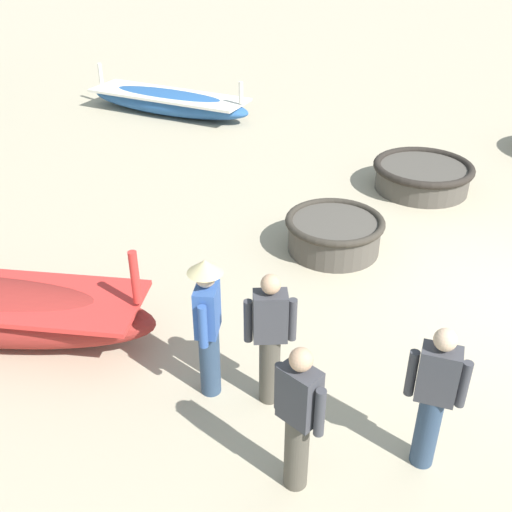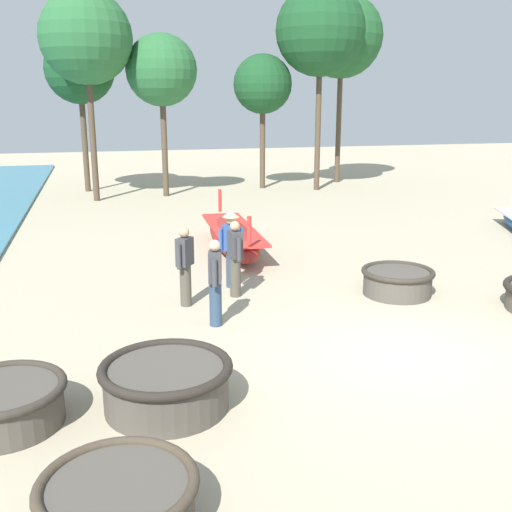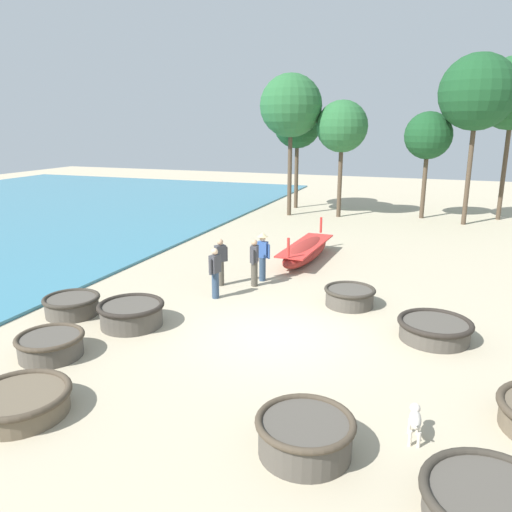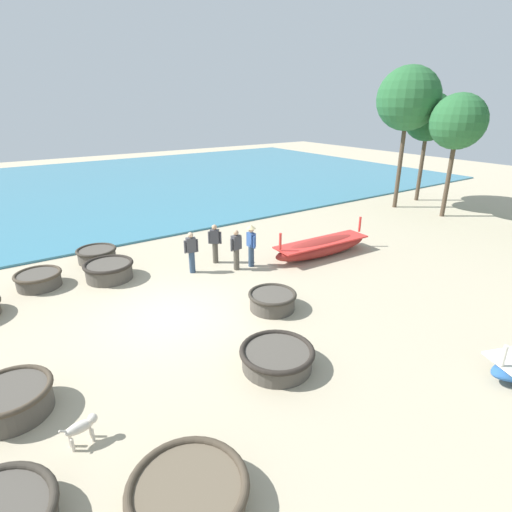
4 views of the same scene
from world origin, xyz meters
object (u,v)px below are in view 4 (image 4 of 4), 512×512
(long_boat_blue_hull, at_px, (322,247))
(tree_center, at_px, (408,99))
(dog, at_px, (82,427))
(tree_left_mid, at_px, (428,117))
(coracle_tilted, at_px, (39,279))
(fisherman_by_coracle, at_px, (236,249))
(coracle_beside_post, at_px, (277,357))
(coracle_front_right, at_px, (12,399))
(tree_rightmost, at_px, (458,122))
(fisherman_standing_left, at_px, (251,243))
(fisherman_with_hat, at_px, (191,251))
(coracle_upturned, at_px, (188,494))
(fisherman_crouching, at_px, (215,243))
(coracle_far_left, at_px, (109,270))
(coracle_center, at_px, (97,254))
(coracle_far_right, at_px, (272,300))

(long_boat_blue_hull, xyz_separation_m, tree_center, (-3.47, 9.33, 5.73))
(dog, distance_m, tree_left_mid, 24.47)
(coracle_tilted, height_order, fisherman_by_coracle, fisherman_by_coracle)
(coracle_beside_post, distance_m, coracle_front_right, 5.69)
(coracle_front_right, bearing_deg, tree_rightmost, 99.80)
(fisherman_standing_left, xyz_separation_m, fisherman_with_hat, (-0.76, -2.15, -0.12))
(coracle_upturned, height_order, fisherman_crouching, fisherman_crouching)
(coracle_far_left, height_order, fisherman_with_hat, fisherman_with_hat)
(coracle_tilted, distance_m, tree_left_mid, 22.64)
(coracle_center, distance_m, fisherman_standing_left, 6.24)
(coracle_front_right, bearing_deg, fisherman_with_hat, 125.58)
(fisherman_standing_left, bearing_deg, coracle_tilted, -110.43)
(coracle_beside_post, bearing_deg, tree_left_mid, 115.70)
(coracle_beside_post, relative_size, fisherman_with_hat, 1.16)
(coracle_tilted, relative_size, coracle_far_left, 0.88)
(coracle_upturned, distance_m, long_boat_blue_hull, 11.67)
(coracle_beside_post, height_order, tree_left_mid, tree_left_mid)
(coracle_far_right, xyz_separation_m, tree_center, (-5.96, 13.75, 5.82))
(coracle_upturned, distance_m, coracle_far_left, 9.69)
(coracle_front_right, height_order, dog, coracle_front_right)
(coracle_far_left, bearing_deg, coracle_tilted, -107.60)
(coracle_beside_post, relative_size, fisherman_crouching, 1.16)
(fisherman_crouching, relative_size, dog, 2.29)
(fisherman_standing_left, relative_size, tree_center, 0.21)
(coracle_center, bearing_deg, coracle_upturned, -7.65)
(coracle_beside_post, distance_m, fisherman_crouching, 7.04)
(dog, bearing_deg, tree_left_mid, 110.68)
(coracle_upturned, xyz_separation_m, tree_left_mid, (-10.76, 21.41, 4.82))
(coracle_far_left, xyz_separation_m, tree_left_mid, (-1.18, 19.93, 4.76))
(coracle_upturned, height_order, fisherman_standing_left, fisherman_standing_left)
(coracle_beside_post, distance_m, coracle_upturned, 3.90)
(fisherman_with_hat, relative_size, tree_rightmost, 0.24)
(coracle_beside_post, relative_size, coracle_upturned, 0.94)
(long_boat_blue_hull, bearing_deg, fisherman_standing_left, -103.19)
(coracle_front_right, bearing_deg, coracle_far_left, 147.96)
(coracle_tilted, relative_size, dog, 2.24)
(coracle_far_left, bearing_deg, fisherman_by_coracle, 66.03)
(long_boat_blue_hull, bearing_deg, tree_left_mid, 107.67)
(coracle_upturned, xyz_separation_m, tree_rightmost, (-7.59, 19.21, 4.71))
(coracle_beside_post, bearing_deg, fisherman_by_coracle, 157.02)
(tree_rightmost, bearing_deg, coracle_upturned, -68.44)
(long_boat_blue_hull, bearing_deg, dog, -66.00)
(tree_left_mid, bearing_deg, coracle_beside_post, -64.30)
(coracle_center, relative_size, fisherman_by_coracle, 0.99)
(tree_left_mid, bearing_deg, fisherman_by_coracle, -78.96)
(coracle_far_left, xyz_separation_m, coracle_far_right, (5.14, 3.49, -0.05))
(tree_left_mid, bearing_deg, fisherman_standing_left, -78.31)
(coracle_upturned, relative_size, tree_left_mid, 0.29)
(tree_rightmost, bearing_deg, coracle_front_right, -80.20)
(tree_rightmost, bearing_deg, fisherman_crouching, -94.83)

